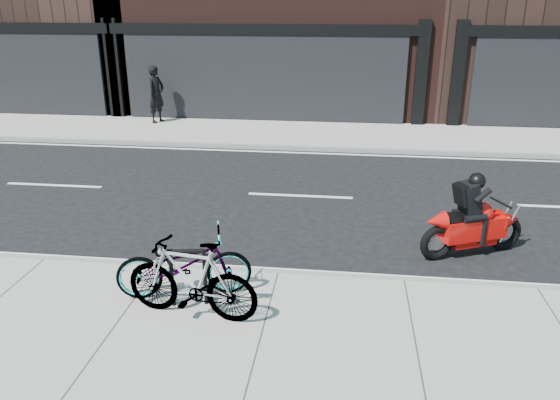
# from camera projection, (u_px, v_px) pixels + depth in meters

# --- Properties ---
(ground) EXTENTS (120.00, 120.00, 0.00)m
(ground) POSITION_uv_depth(u_px,v_px,m) (291.00, 231.00, 10.68)
(ground) COLOR black
(ground) RESTS_ON ground
(sidewalk_far) EXTENTS (60.00, 3.50, 0.13)m
(sidewalk_far) POSITION_uv_depth(u_px,v_px,m) (316.00, 134.00, 17.86)
(sidewalk_far) COLOR gray
(sidewalk_far) RESTS_ON ground
(bike_rack) EXTENTS (0.51, 0.16, 0.88)m
(bike_rack) POSITION_uv_depth(u_px,v_px,m) (188.00, 272.00, 7.71)
(bike_rack) COLOR black
(bike_rack) RESTS_ON sidewalk_near
(bicycle_front) EXTENTS (2.08, 1.17, 1.04)m
(bicycle_front) POSITION_uv_depth(u_px,v_px,m) (184.00, 263.00, 7.97)
(bicycle_front) COLOR gray
(bicycle_front) RESTS_ON sidewalk_near
(bicycle_rear) EXTENTS (1.96, 0.81, 1.14)m
(bicycle_rear) POSITION_uv_depth(u_px,v_px,m) (191.00, 279.00, 7.42)
(bicycle_rear) COLOR gray
(bicycle_rear) RESTS_ON sidewalk_near
(motorcycle) EXTENTS (1.92, 1.07, 1.53)m
(motorcycle) POSITION_uv_depth(u_px,v_px,m) (478.00, 221.00, 9.53)
(motorcycle) COLOR black
(motorcycle) RESTS_ON ground
(pedestrian) EXTENTS (0.69, 0.83, 1.96)m
(pedestrian) POSITION_uv_depth(u_px,v_px,m) (156.00, 94.00, 18.96)
(pedestrian) COLOR black
(pedestrian) RESTS_ON sidewalk_far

